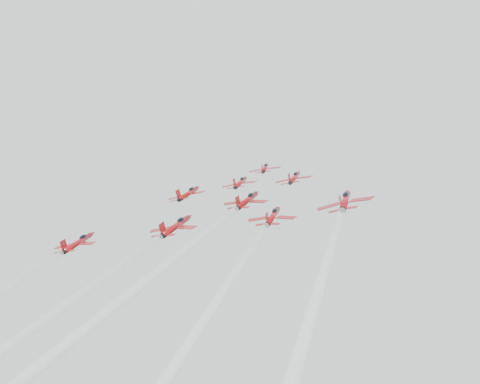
% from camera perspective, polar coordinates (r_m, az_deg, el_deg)
% --- Properties ---
extents(jet_lead, '(8.80, 10.78, 8.35)m').
position_cam_1_polar(jet_lead, '(143.20, 2.71, 2.59)').
color(jet_lead, maroon).
extents(jet_row2_left, '(9.96, 12.20, 9.45)m').
position_cam_1_polar(jet_row2_left, '(131.04, -5.51, -0.11)').
color(jet_row2_left, '#A1120F').
extents(jet_row2_center, '(9.01, 11.04, 8.55)m').
position_cam_1_polar(jet_row2_center, '(130.52, 0.05, 1.05)').
color(jet_row2_center, '#B01019').
extents(jet_row2_right, '(8.90, 10.90, 8.44)m').
position_cam_1_polar(jet_row2_right, '(123.73, 5.82, 1.56)').
color(jet_row2_right, '#A81016').
extents(jet_center, '(9.73, 85.09, 65.24)m').
position_cam_1_polar(jet_center, '(68.83, -9.30, -11.60)').
color(jet_center, maroon).
extents(jet_rear_left, '(9.87, 86.32, 66.17)m').
position_cam_1_polar(jet_rear_left, '(64.99, -23.46, -16.80)').
color(jet_rear_left, '#A60F14').
extents(jet_rear_right, '(8.73, 76.32, 58.51)m').
position_cam_1_polar(jet_rear_right, '(57.38, -5.49, -15.30)').
color(jet_rear_right, '#A81011').
extents(jet_rear_farright, '(10.36, 90.55, 69.42)m').
position_cam_1_polar(jet_rear_farright, '(50.41, 6.54, -16.63)').
color(jet_rear_farright, maroon).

